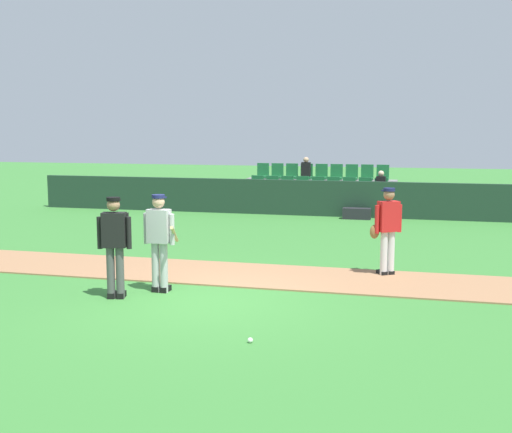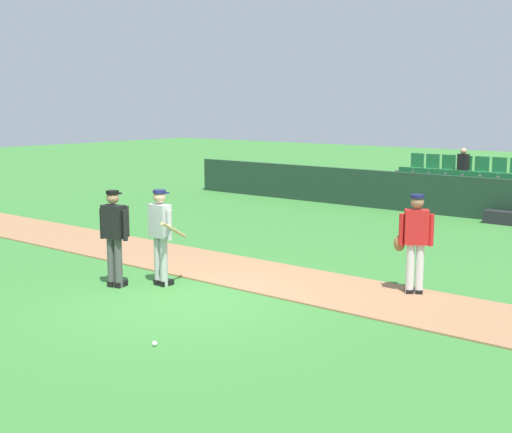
{
  "view_description": "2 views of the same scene",
  "coord_description": "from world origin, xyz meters",
  "views": [
    {
      "loc": [
        3.49,
        -10.08,
        2.9
      ],
      "look_at": [
        0.37,
        2.1,
        1.19
      ],
      "focal_mm": 45.05,
      "sensor_mm": 36.0,
      "label": 1
    },
    {
      "loc": [
        8.08,
        -8.05,
        3.28
      ],
      "look_at": [
        0.19,
        1.7,
        1.23
      ],
      "focal_mm": 48.42,
      "sensor_mm": 36.0,
      "label": 2
    }
  ],
  "objects": [
    {
      "name": "batter_grey_jersey",
      "position": [
        -0.96,
        0.38,
        0.97
      ],
      "size": [
        0.68,
        0.78,
        1.76
      ],
      "color": "#B2B2B2",
      "rests_on": "ground"
    },
    {
      "name": "runner_red_jersey",
      "position": [
        2.9,
        2.69,
        0.96
      ],
      "size": [
        0.63,
        0.44,
        1.76
      ],
      "color": "silver",
      "rests_on": "ground"
    },
    {
      "name": "stadium_bleachers",
      "position": [
        0.01,
        12.67,
        0.49
      ],
      "size": [
        5.55,
        2.1,
        1.9
      ],
      "color": "slate",
      "rests_on": "ground"
    },
    {
      "name": "ground_plane",
      "position": [
        0.0,
        0.0,
        0.0
      ],
      "size": [
        80.0,
        80.0,
        0.0
      ],
      "primitive_type": "plane",
      "color": "#387A33"
    },
    {
      "name": "baseball",
      "position": [
        1.31,
        -1.9,
        0.04
      ],
      "size": [
        0.07,
        0.07,
        0.07
      ],
      "primitive_type": "sphere",
      "color": "white",
      "rests_on": "ground"
    },
    {
      "name": "infield_dirt_path",
      "position": [
        0.0,
        2.04,
        0.01
      ],
      "size": [
        28.0,
        2.07,
        0.03
      ],
      "primitive_type": "cube",
      "color": "#9E704C",
      "rests_on": "ground"
    },
    {
      "name": "equipment_bag",
      "position": [
        1.54,
        10.77,
        0.18
      ],
      "size": [
        0.9,
        0.36,
        0.36
      ],
      "primitive_type": "cube",
      "color": "#232328",
      "rests_on": "ground"
    },
    {
      "name": "umpire_home_plate",
      "position": [
        -1.54,
        -0.2,
        1.0
      ],
      "size": [
        0.58,
        0.37,
        1.76
      ],
      "color": "#4C4C4C",
      "rests_on": "ground"
    },
    {
      "name": "dugout_fence",
      "position": [
        0.0,
        11.22,
        0.6
      ],
      "size": [
        20.0,
        0.16,
        1.2
      ],
      "primitive_type": "cube",
      "color": "#1E3828",
      "rests_on": "ground"
    }
  ]
}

